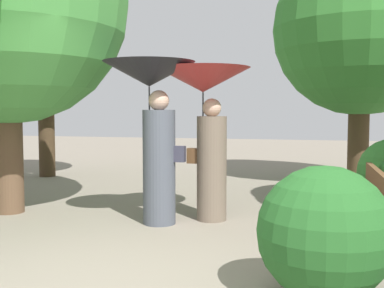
# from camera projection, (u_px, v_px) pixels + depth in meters

# --- Properties ---
(ground_plane) EXTENTS (40.00, 40.00, 0.00)m
(ground_plane) POSITION_uv_depth(u_px,v_px,m) (116.00, 282.00, 3.96)
(ground_plane) COLOR gray
(person_left) EXTENTS (1.16, 1.16, 2.05)m
(person_left) POSITION_uv_depth(u_px,v_px,m) (153.00, 109.00, 5.93)
(person_left) COLOR #474C56
(person_left) RESTS_ON ground
(person_right) EXTENTS (1.23, 1.23, 1.99)m
(person_right) POSITION_uv_depth(u_px,v_px,m) (206.00, 107.00, 6.13)
(person_right) COLOR #6B5B4C
(person_right) RESTS_ON ground
(park_bench) EXTENTS (0.51, 1.51, 0.83)m
(park_bench) POSITION_uv_depth(u_px,v_px,m) (361.00, 200.00, 4.87)
(park_bench) COLOR #38383D
(park_bench) RESTS_ON ground
(tree_near_right) EXTENTS (3.39, 3.39, 5.20)m
(tree_near_right) POSITION_uv_depth(u_px,v_px,m) (361.00, 14.00, 9.13)
(tree_near_right) COLOR #4C3823
(tree_near_right) RESTS_ON ground
(tree_far_back) EXTENTS (2.23, 2.23, 4.15)m
(tree_far_back) POSITION_uv_depth(u_px,v_px,m) (45.00, 48.00, 10.13)
(tree_far_back) COLOR #42301E
(tree_far_back) RESTS_ON ground
(bush_far_side) EXTENTS (1.03, 1.03, 1.03)m
(bush_far_side) POSITION_uv_depth(u_px,v_px,m) (324.00, 233.00, 3.57)
(bush_far_side) COLOR #235B23
(bush_far_side) RESTS_ON ground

